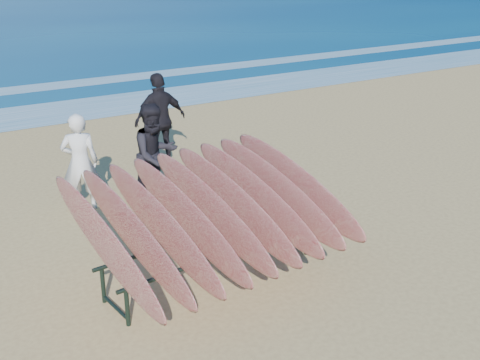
{
  "coord_description": "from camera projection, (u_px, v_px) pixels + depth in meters",
  "views": [
    {
      "loc": [
        -4.49,
        -6.52,
        4.27
      ],
      "look_at": [
        0.0,
        0.8,
        0.95
      ],
      "focal_mm": 45.0,
      "sensor_mm": 36.0,
      "label": 1
    }
  ],
  "objects": [
    {
      "name": "person_dark_a",
      "position": [
        155.0,
        155.0,
        10.41
      ],
      "size": [
        1.01,
        0.85,
        1.83
      ],
      "primitive_type": "imported",
      "rotation": [
        0.0,
        0.0,
        0.19
      ],
      "color": "black",
      "rests_on": "ground"
    },
    {
      "name": "ground",
      "position": [
        268.0,
        256.0,
        8.91
      ],
      "size": [
        120.0,
        120.0,
        0.0
      ],
      "primitive_type": "plane",
      "color": "tan",
      "rests_on": "ground"
    },
    {
      "name": "person_white",
      "position": [
        80.0,
        162.0,
        10.27
      ],
      "size": [
        0.73,
        0.6,
        1.71
      ],
      "primitive_type": "imported",
      "rotation": [
        0.0,
        0.0,
        2.78
      ],
      "color": "silver",
      "rests_on": "ground"
    },
    {
      "name": "foam_near",
      "position": [
        69.0,
        111.0,
        16.86
      ],
      "size": [
        160.0,
        160.0,
        0.0
      ],
      "primitive_type": "plane",
      "color": "white",
      "rests_on": "ground"
    },
    {
      "name": "foam_far",
      "position": [
        37.0,
        88.0,
        19.64
      ],
      "size": [
        160.0,
        160.0,
        0.0
      ],
      "primitive_type": "plane",
      "color": "white",
      "rests_on": "ground"
    },
    {
      "name": "person_dark_b",
      "position": [
        160.0,
        120.0,
        12.39
      ],
      "size": [
        1.15,
        0.52,
        1.93
      ],
      "primitive_type": "imported",
      "rotation": [
        0.0,
        0.0,
        3.18
      ],
      "color": "black",
      "rests_on": "ground"
    },
    {
      "name": "surfboard_rack",
      "position": [
        211.0,
        211.0,
        8.01
      ],
      "size": [
        3.48,
        3.25,
        1.68
      ],
      "rotation": [
        0.0,
        0.0,
        0.11
      ],
      "color": "black",
      "rests_on": "ground"
    }
  ]
}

